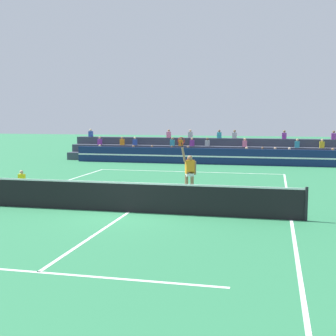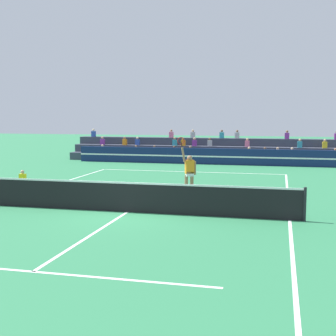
% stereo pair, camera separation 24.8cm
% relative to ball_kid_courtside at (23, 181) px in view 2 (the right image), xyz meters
% --- Properties ---
extents(ground_plane, '(120.00, 120.00, 0.00)m').
position_rel_ball_kid_courtside_xyz_m(ground_plane, '(6.42, -3.97, -0.33)').
color(ground_plane, '#2D7A4C').
extents(court_lines, '(11.10, 23.90, 0.01)m').
position_rel_ball_kid_courtside_xyz_m(court_lines, '(6.42, -3.97, -0.33)').
color(court_lines, white).
rests_on(court_lines, ground).
extents(tennis_net, '(12.00, 0.10, 1.10)m').
position_rel_ball_kid_courtside_xyz_m(tennis_net, '(6.42, -3.97, 0.21)').
color(tennis_net, black).
rests_on(tennis_net, ground).
extents(sponsor_banner_wall, '(18.00, 0.26, 1.10)m').
position_rel_ball_kid_courtside_xyz_m(sponsor_banner_wall, '(6.42, 12.42, 0.22)').
color(sponsor_banner_wall, navy).
rests_on(sponsor_banner_wall, ground).
extents(bleacher_stand, '(20.67, 2.85, 2.28)m').
position_rel_ball_kid_courtside_xyz_m(bleacher_stand, '(6.42, 14.95, 0.32)').
color(bleacher_stand, '#383D4C').
rests_on(bleacher_stand, ground).
extents(ball_kid_courtside, '(0.30, 0.36, 0.84)m').
position_rel_ball_kid_courtside_xyz_m(ball_kid_courtside, '(0.00, 0.00, 0.00)').
color(ball_kid_courtside, black).
rests_on(ball_kid_courtside, ground).
extents(tennis_player, '(0.74, 0.48, 2.50)m').
position_rel_ball_kid_courtside_xyz_m(tennis_player, '(7.91, -0.31, 0.66)').
color(tennis_player, '#9E7051').
rests_on(tennis_player, ground).
extents(tennis_ball, '(0.07, 0.07, 0.07)m').
position_rel_ball_kid_courtside_xyz_m(tennis_ball, '(8.57, -2.07, -0.30)').
color(tennis_ball, '#C6DB33').
rests_on(tennis_ball, ground).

